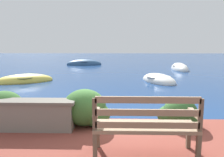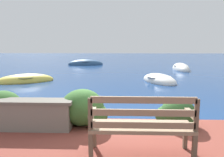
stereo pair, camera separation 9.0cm
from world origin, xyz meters
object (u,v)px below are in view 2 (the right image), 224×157
Objects in this scene: park_bench at (142,124)px; rowboat_far at (181,69)px; rowboat_mid at (159,81)px; rowboat_nearest at (25,81)px; rowboat_outer at (86,64)px.

park_bench reaches higher than rowboat_far.
rowboat_nearest is at bearing -109.69° from rowboat_mid.
rowboat_outer is at bearing -114.73° from rowboat_far.
rowboat_outer is at bearing -171.84° from rowboat_mid.
rowboat_nearest is (-4.95, 7.41, -0.64)m from park_bench.
rowboat_outer is (-3.37, 16.29, -0.63)m from park_bench.
rowboat_far is (4.08, 12.79, -0.63)m from park_bench.
rowboat_far is (9.04, 5.37, 0.01)m from rowboat_nearest.
rowboat_far reaches higher than rowboat_mid.
rowboat_far is at bearing 65.86° from park_bench.
rowboat_outer is (-5.00, 8.61, 0.01)m from rowboat_mid.
rowboat_mid is at bearing -25.17° from rowboat_far.
park_bench is at bearing -17.25° from rowboat_far.
park_bench is 0.53× the size of rowboat_far.
park_bench is 13.44m from rowboat_far.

